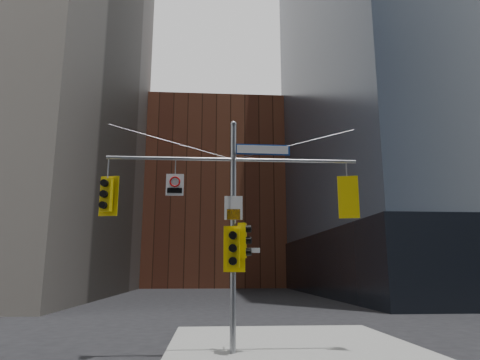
{
  "coord_description": "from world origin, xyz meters",
  "views": [
    {
      "loc": [
        -0.72,
        -11.25,
        2.56
      ],
      "look_at": [
        0.21,
        2.0,
        5.34
      ],
      "focal_mm": 32.0,
      "sensor_mm": 36.0,
      "label": 1
    }
  ],
  "objects": [
    {
      "name": "sidewalk_corner",
      "position": [
        2.0,
        4.0,
        0.07
      ],
      "size": [
        8.0,
        8.0,
        0.15
      ],
      "primitive_type": "cube",
      "color": "gray",
      "rests_on": "ground"
    },
    {
      "name": "brick_midrise",
      "position": [
        0.0,
        58.0,
        14.0
      ],
      "size": [
        26.0,
        20.0,
        28.0
      ],
      "primitive_type": "cube",
      "color": "brown",
      "rests_on": "ground"
    },
    {
      "name": "signal_assembly",
      "position": [
        0.0,
        1.99,
        4.42
      ],
      "size": [
        8.0,
        0.8,
        7.3
      ],
      "color": "gray",
      "rests_on": "ground"
    },
    {
      "name": "traffic_light_west_arm",
      "position": [
        -3.92,
        2.01,
        4.8
      ],
      "size": [
        0.6,
        0.54,
        1.26
      ],
      "rotation": [
        0.0,
        0.0,
        -0.21
      ],
      "color": "yellow",
      "rests_on": "ground"
    },
    {
      "name": "traffic_light_east_arm",
      "position": [
        3.68,
        1.99,
        4.8
      ],
      "size": [
        0.64,
        0.59,
        1.35
      ],
      "rotation": [
        0.0,
        0.0,
        2.9
      ],
      "color": "yellow",
      "rests_on": "ground"
    },
    {
      "name": "traffic_light_pole_side",
      "position": [
        0.32,
        1.99,
        3.43
      ],
      "size": [
        0.45,
        0.39,
        1.06
      ],
      "rotation": [
        0.0,
        0.0,
        1.37
      ],
      "color": "yellow",
      "rests_on": "ground"
    },
    {
      "name": "traffic_light_pole_front",
      "position": [
        0.0,
        1.73,
        3.17
      ],
      "size": [
        0.66,
        0.58,
        1.4
      ],
      "rotation": [
        0.0,
        0.0,
        -0.16
      ],
      "color": "yellow",
      "rests_on": "ground"
    },
    {
      "name": "street_sign_blade",
      "position": [
        0.95,
        2.0,
        6.35
      ],
      "size": [
        1.78,
        0.08,
        0.35
      ],
      "rotation": [
        0.0,
        0.0,
        0.02
      ],
      "color": "navy",
      "rests_on": "ground"
    },
    {
      "name": "regulatory_sign_arm",
      "position": [
        -1.84,
        1.97,
        5.17
      ],
      "size": [
        0.55,
        0.06,
        0.69
      ],
      "rotation": [
        0.0,
        0.0,
        -0.0
      ],
      "color": "silver",
      "rests_on": "ground"
    },
    {
      "name": "regulatory_sign_pole",
      "position": [
        0.0,
        1.88,
        4.4
      ],
      "size": [
        0.57,
        0.07,
        0.74
      ],
      "rotation": [
        0.0,
        0.0,
        -0.05
      ],
      "color": "silver",
      "rests_on": "ground"
    },
    {
      "name": "street_blade_ew",
      "position": [
        0.45,
        2.0,
        3.13
      ],
      "size": [
        0.76,
        0.04,
        0.15
      ],
      "rotation": [
        0.0,
        0.0,
        -0.01
      ],
      "color": "silver",
      "rests_on": "ground"
    },
    {
      "name": "street_blade_ns",
      "position": [
        0.0,
        2.45,
        2.92
      ],
      "size": [
        0.04,
        0.74,
        0.15
      ],
      "rotation": [
        0.0,
        0.0,
        -0.01
      ],
      "color": "#145926",
      "rests_on": "ground"
    }
  ]
}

